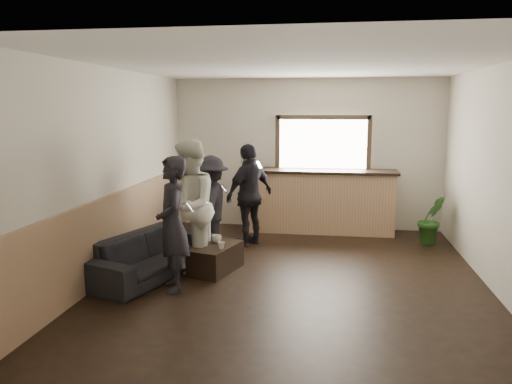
% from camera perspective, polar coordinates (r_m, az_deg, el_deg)
% --- Properties ---
extents(ground, '(5.00, 6.00, 0.01)m').
position_cam_1_polar(ground, '(6.80, 4.19, -9.83)').
color(ground, black).
extents(room_shell, '(5.01, 6.01, 2.80)m').
position_cam_1_polar(room_shell, '(6.56, -2.08, 2.67)').
color(room_shell, silver).
rests_on(room_shell, ground).
extents(bar_counter, '(2.70, 0.68, 2.13)m').
position_cam_1_polar(bar_counter, '(9.24, 7.47, -0.59)').
color(bar_counter, tan).
rests_on(bar_counter, ground).
extents(sofa, '(1.39, 2.14, 0.58)m').
position_cam_1_polar(sofa, '(6.98, -11.70, -6.99)').
color(sofa, black).
rests_on(sofa, ground).
extents(coffee_table, '(0.67, 0.93, 0.37)m').
position_cam_1_polar(coffee_table, '(7.04, -4.60, -7.56)').
color(coffee_table, black).
rests_on(coffee_table, ground).
extents(cup_a, '(0.18, 0.18, 0.11)m').
position_cam_1_polar(cup_a, '(7.13, -4.53, -5.33)').
color(cup_a, silver).
rests_on(cup_a, coffee_table).
extents(cup_b, '(0.14, 0.14, 0.09)m').
position_cam_1_polar(cup_b, '(6.82, -4.01, -6.09)').
color(cup_b, silver).
rests_on(cup_b, coffee_table).
extents(potted_plant, '(0.56, 0.51, 0.84)m').
position_cam_1_polar(potted_plant, '(8.86, 19.40, -2.96)').
color(potted_plant, '#2D6623').
rests_on(potted_plant, ground).
extents(person_a, '(0.61, 0.72, 1.68)m').
position_cam_1_polar(person_a, '(6.25, -9.53, -3.63)').
color(person_a, black).
rests_on(person_a, ground).
extents(person_b, '(0.81, 0.98, 1.84)m').
position_cam_1_polar(person_b, '(6.93, -7.63, -1.65)').
color(person_b, silver).
rests_on(person_b, ground).
extents(person_c, '(0.58, 0.99, 1.53)m').
position_cam_1_polar(person_c, '(7.84, -5.20, -1.42)').
color(person_c, black).
rests_on(person_c, ground).
extents(person_d, '(0.91, 1.04, 1.69)m').
position_cam_1_polar(person_d, '(8.22, -0.74, -0.33)').
color(person_d, black).
rests_on(person_d, ground).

